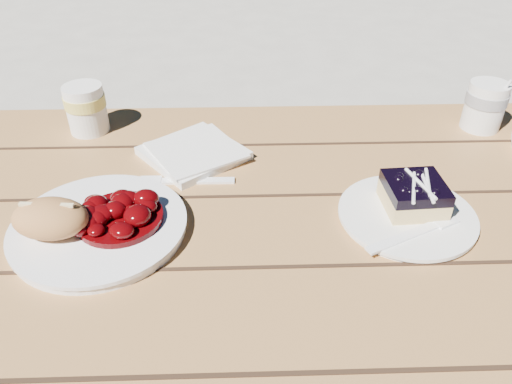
{
  "coord_description": "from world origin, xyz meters",
  "views": [
    {
      "loc": [
        -0.21,
        -0.55,
        1.21
      ],
      "look_at": [
        -0.19,
        0.01,
        0.81
      ],
      "focal_mm": 35.0,
      "sensor_mm": 36.0,
      "label": 1
    }
  ],
  "objects_px": {
    "main_plate": "(100,228)",
    "dessert_plate": "(407,216)",
    "blueberry_cake": "(414,194)",
    "second_cup": "(86,109)",
    "bread_roll": "(50,218)",
    "coffee_cup": "(485,106)",
    "picnic_table": "(374,302)"
  },
  "relations": [
    {
      "from": "bread_roll",
      "to": "blueberry_cake",
      "type": "bearing_deg",
      "value": 5.87
    },
    {
      "from": "main_plate",
      "to": "blueberry_cake",
      "type": "xyz_separation_m",
      "value": [
        0.46,
        0.03,
        0.03
      ]
    },
    {
      "from": "picnic_table",
      "to": "dessert_plate",
      "type": "height_order",
      "value": "dessert_plate"
    },
    {
      "from": "bread_roll",
      "to": "dessert_plate",
      "type": "xyz_separation_m",
      "value": [
        0.5,
        0.04,
        -0.04
      ]
    },
    {
      "from": "main_plate",
      "to": "dessert_plate",
      "type": "bearing_deg",
      "value": 2.26
    },
    {
      "from": "main_plate",
      "to": "dessert_plate",
      "type": "xyz_separation_m",
      "value": [
        0.45,
        0.02,
        -0.0
      ]
    },
    {
      "from": "main_plate",
      "to": "second_cup",
      "type": "height_order",
      "value": "second_cup"
    },
    {
      "from": "dessert_plate",
      "to": "coffee_cup",
      "type": "distance_m",
      "value": 0.36
    },
    {
      "from": "main_plate",
      "to": "second_cup",
      "type": "xyz_separation_m",
      "value": [
        -0.09,
        0.31,
        0.04
      ]
    },
    {
      "from": "second_cup",
      "to": "main_plate",
      "type": "bearing_deg",
      "value": -74.28
    },
    {
      "from": "coffee_cup",
      "to": "second_cup",
      "type": "relative_size",
      "value": 1.0
    },
    {
      "from": "bread_roll",
      "to": "dessert_plate",
      "type": "distance_m",
      "value": 0.5
    },
    {
      "from": "blueberry_cake",
      "to": "second_cup",
      "type": "bearing_deg",
      "value": 149.72
    },
    {
      "from": "bread_roll",
      "to": "blueberry_cake",
      "type": "relative_size",
      "value": 1.18
    },
    {
      "from": "main_plate",
      "to": "bread_roll",
      "type": "distance_m",
      "value": 0.07
    },
    {
      "from": "blueberry_cake",
      "to": "second_cup",
      "type": "relative_size",
      "value": 0.97
    },
    {
      "from": "blueberry_cake",
      "to": "second_cup",
      "type": "xyz_separation_m",
      "value": [
        -0.54,
        0.27,
        0.01
      ]
    },
    {
      "from": "dessert_plate",
      "to": "second_cup",
      "type": "relative_size",
      "value": 2.15
    },
    {
      "from": "dessert_plate",
      "to": "coffee_cup",
      "type": "bearing_deg",
      "value": 51.69
    },
    {
      "from": "coffee_cup",
      "to": "dessert_plate",
      "type": "bearing_deg",
      "value": -128.31
    },
    {
      "from": "picnic_table",
      "to": "second_cup",
      "type": "distance_m",
      "value": 0.62
    },
    {
      "from": "picnic_table",
      "to": "main_plate",
      "type": "xyz_separation_m",
      "value": [
        -0.42,
        -0.0,
        0.17
      ]
    },
    {
      "from": "blueberry_cake",
      "to": "coffee_cup",
      "type": "distance_m",
      "value": 0.34
    },
    {
      "from": "blueberry_cake",
      "to": "main_plate",
      "type": "bearing_deg",
      "value": -179.37
    },
    {
      "from": "picnic_table",
      "to": "dessert_plate",
      "type": "distance_m",
      "value": 0.17
    },
    {
      "from": "picnic_table",
      "to": "second_cup",
      "type": "xyz_separation_m",
      "value": [
        -0.5,
        0.31,
        0.21
      ]
    },
    {
      "from": "picnic_table",
      "to": "second_cup",
      "type": "bearing_deg",
      "value": 148.68
    },
    {
      "from": "main_plate",
      "to": "picnic_table",
      "type": "bearing_deg",
      "value": 0.15
    },
    {
      "from": "picnic_table",
      "to": "main_plate",
      "type": "bearing_deg",
      "value": -179.85
    },
    {
      "from": "main_plate",
      "to": "bread_roll",
      "type": "relative_size",
      "value": 2.33
    },
    {
      "from": "bread_roll",
      "to": "coffee_cup",
      "type": "xyz_separation_m",
      "value": [
        0.72,
        0.32,
        0.0
      ]
    },
    {
      "from": "main_plate",
      "to": "dessert_plate",
      "type": "height_order",
      "value": "main_plate"
    }
  ]
}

